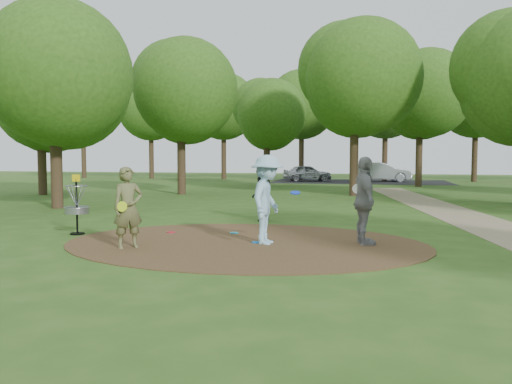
# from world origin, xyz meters

# --- Properties ---
(ground) EXTENTS (100.00, 100.00, 0.00)m
(ground) POSITION_xyz_m (0.00, 0.00, 0.00)
(ground) COLOR #2D5119
(ground) RESTS_ON ground
(dirt_clearing) EXTENTS (8.40, 8.40, 0.02)m
(dirt_clearing) POSITION_xyz_m (0.00, 0.00, 0.01)
(dirt_clearing) COLOR #47301C
(dirt_clearing) RESTS_ON ground
(parking_lot) EXTENTS (14.00, 8.00, 0.01)m
(parking_lot) POSITION_xyz_m (2.00, 30.00, 0.00)
(parking_lot) COLOR black
(parking_lot) RESTS_ON ground
(player_observer_with_disc) EXTENTS (0.76, 0.76, 1.77)m
(player_observer_with_disc) POSITION_xyz_m (-2.28, -1.23, 0.89)
(player_observer_with_disc) COLOR brown
(player_observer_with_disc) RESTS_ON ground
(player_throwing_with_disc) EXTENTS (1.18, 1.37, 2.03)m
(player_throwing_with_disc) POSITION_xyz_m (0.54, -0.03, 1.02)
(player_throwing_with_disc) COLOR #9CCEE9
(player_throwing_with_disc) RESTS_ON ground
(player_walking_with_disc) EXTENTS (0.65, 0.81, 1.63)m
(player_walking_with_disc) POSITION_xyz_m (-0.49, 4.03, 0.81)
(player_walking_with_disc) COLOR black
(player_walking_with_disc) RESTS_ON ground
(player_waiting_with_disc) EXTENTS (0.78, 1.26, 1.99)m
(player_waiting_with_disc) POSITION_xyz_m (2.69, 0.34, 1.00)
(player_waiting_with_disc) COLOR gray
(player_waiting_with_disc) RESTS_ON ground
(disc_ground_cyan) EXTENTS (0.22, 0.22, 0.02)m
(disc_ground_cyan) POSITION_xyz_m (-0.60, 1.26, 0.03)
(disc_ground_cyan) COLOR #199EC8
(disc_ground_cyan) RESTS_ON dirt_clearing
(disc_ground_blue) EXTENTS (0.22, 0.22, 0.02)m
(disc_ground_blue) POSITION_xyz_m (0.28, 0.01, 0.03)
(disc_ground_blue) COLOR blue
(disc_ground_blue) RESTS_ON dirt_clearing
(disc_ground_red) EXTENTS (0.22, 0.22, 0.02)m
(disc_ground_red) POSITION_xyz_m (-2.23, 1.02, 0.03)
(disc_ground_red) COLOR red
(disc_ground_red) RESTS_ON dirt_clearing
(car_left) EXTENTS (4.27, 2.84, 1.35)m
(car_left) POSITION_xyz_m (-2.23, 30.03, 0.68)
(car_left) COLOR #AFB1B7
(car_left) RESTS_ON ground
(car_right) EXTENTS (4.97, 2.80, 1.55)m
(car_right) POSITION_xyz_m (3.66, 30.34, 0.78)
(car_right) COLOR #ACAEB4
(car_right) RESTS_ON ground
(disc_golf_basket) EXTENTS (0.63, 0.63, 1.54)m
(disc_golf_basket) POSITION_xyz_m (-4.50, 0.30, 0.87)
(disc_golf_basket) COLOR black
(disc_golf_basket) RESTS_ON ground
(tree_ring) EXTENTS (37.17, 45.35, 8.90)m
(tree_ring) POSITION_xyz_m (1.69, 9.05, 5.17)
(tree_ring) COLOR #332316
(tree_ring) RESTS_ON ground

